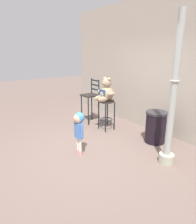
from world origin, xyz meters
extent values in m
plane|color=#766158|center=(0.00, 0.00, 0.00)|extent=(24.00, 24.00, 0.00)
cube|color=#AFA393|center=(0.00, 2.26, 1.70)|extent=(7.14, 0.30, 3.39)
cylinder|color=#282322|center=(-0.74, 1.13, 0.79)|extent=(0.40, 0.40, 0.04)
cylinder|color=black|center=(-0.89, 0.97, 0.39)|extent=(0.03, 0.03, 0.77)
cylinder|color=black|center=(-0.59, 0.97, 0.39)|extent=(0.03, 0.03, 0.77)
cylinder|color=black|center=(-0.89, 1.28, 0.39)|extent=(0.03, 0.03, 0.77)
cylinder|color=black|center=(-0.59, 1.28, 0.39)|extent=(0.03, 0.03, 0.77)
torus|color=black|center=(-0.74, 1.13, 0.28)|extent=(0.33, 0.33, 0.02)
sphere|color=tan|center=(-0.74, 1.13, 1.00)|extent=(0.37, 0.37, 0.37)
cube|color=navy|center=(-0.74, 0.97, 1.01)|extent=(0.23, 0.03, 0.22)
sphere|color=tan|center=(-0.74, 1.13, 1.28)|extent=(0.24, 0.24, 0.24)
ellipsoid|color=gray|center=(-0.74, 1.02, 1.27)|extent=(0.10, 0.08, 0.07)
sphere|color=black|center=(-0.74, 0.99, 1.27)|extent=(0.03, 0.03, 0.03)
sphere|color=tan|center=(-0.83, 1.13, 1.38)|extent=(0.10, 0.10, 0.10)
sphere|color=tan|center=(-0.66, 1.13, 1.38)|extent=(0.10, 0.10, 0.10)
ellipsoid|color=tan|center=(-0.96, 1.10, 1.03)|extent=(0.13, 0.21, 0.12)
ellipsoid|color=tan|center=(-0.52, 1.10, 1.03)|extent=(0.13, 0.21, 0.12)
ellipsoid|color=tan|center=(-0.82, 0.95, 0.89)|extent=(0.13, 0.31, 0.15)
ellipsoid|color=tan|center=(-0.66, 0.95, 0.89)|extent=(0.13, 0.31, 0.15)
cylinder|color=#D39998|center=(-0.01, -0.21, 0.05)|extent=(0.08, 0.08, 0.11)
cylinder|color=silver|center=(-0.01, -0.21, 0.24)|extent=(0.06, 0.06, 0.27)
cylinder|color=#D39998|center=(0.08, -0.21, 0.05)|extent=(0.08, 0.08, 0.11)
cylinder|color=silver|center=(0.08, -0.21, 0.24)|extent=(0.06, 0.06, 0.27)
cube|color=#5182CC|center=(0.04, -0.21, 0.54)|extent=(0.19, 0.11, 0.32)
cylinder|color=#5182CC|center=(-0.09, -0.21, 0.56)|extent=(0.05, 0.05, 0.28)
cylinder|color=#5182CC|center=(0.16, -0.21, 0.56)|extent=(0.05, 0.05, 0.28)
sphere|color=#D8B293|center=(0.04, -0.21, 0.80)|extent=(0.20, 0.20, 0.20)
sphere|color=#478CC8|center=(0.04, -0.18, 0.81)|extent=(0.21, 0.21, 0.21)
cylinder|color=black|center=(0.57, 1.55, 0.35)|extent=(0.46, 0.46, 0.70)
cylinder|color=#2D2D33|center=(0.57, 1.55, 0.72)|extent=(0.49, 0.49, 0.05)
cylinder|color=#AEAF98|center=(1.30, 0.99, 0.09)|extent=(0.29, 0.29, 0.18)
cylinder|color=#A4A8A2|center=(1.30, 0.99, 1.45)|extent=(0.12, 0.12, 2.54)
torus|color=#ADA89E|center=(1.30, 0.99, 1.58)|extent=(0.17, 0.17, 0.04)
cube|color=#282322|center=(-1.49, 1.09, 0.83)|extent=(0.43, 0.43, 0.03)
cylinder|color=black|center=(-1.67, 0.91, 0.41)|extent=(0.03, 0.03, 0.81)
cylinder|color=black|center=(-1.30, 0.91, 0.41)|extent=(0.03, 0.03, 0.81)
cylinder|color=black|center=(-1.67, 1.28, 0.41)|extent=(0.03, 0.03, 0.81)
cylinder|color=black|center=(-1.30, 1.28, 0.41)|extent=(0.03, 0.03, 0.81)
cylinder|color=black|center=(-1.67, 1.28, 1.07)|extent=(0.03, 0.03, 0.44)
cylinder|color=black|center=(-1.30, 1.28, 1.07)|extent=(0.03, 0.03, 0.44)
cube|color=black|center=(-1.49, 1.28, 0.98)|extent=(0.37, 0.02, 0.04)
cube|color=black|center=(-1.49, 1.28, 1.11)|extent=(0.37, 0.02, 0.04)
cube|color=black|center=(-1.49, 1.28, 1.24)|extent=(0.37, 0.02, 0.04)
camera|label=1|loc=(3.31, -2.10, 2.07)|focal=32.26mm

